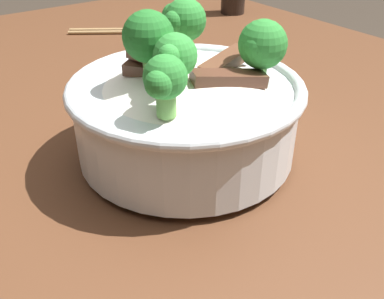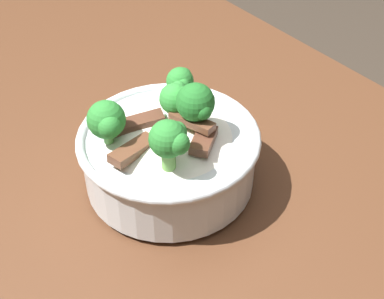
{
  "view_description": "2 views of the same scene",
  "coord_description": "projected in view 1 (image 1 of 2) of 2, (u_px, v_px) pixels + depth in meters",
  "views": [
    {
      "loc": [
        -0.32,
        0.28,
        1.01
      ],
      "look_at": [
        -0.04,
        0.07,
        0.79
      ],
      "focal_mm": 40.65,
      "sensor_mm": 36.0,
      "label": 1
    },
    {
      "loc": [
        0.44,
        -0.24,
        1.28
      ],
      "look_at": [
        0.03,
        0.07,
        0.84
      ],
      "focal_mm": 50.99,
      "sensor_mm": 36.0,
      "label": 2
    }
  ],
  "objects": [
    {
      "name": "dining_table",
      "position": [
        223.0,
        196.0,
        0.53
      ],
      "size": [
        1.39,
        0.94,
        0.76
      ],
      "color": "#56331E",
      "rests_on": "ground"
    },
    {
      "name": "rice_bowl",
      "position": [
        186.0,
        105.0,
        0.43
      ],
      "size": [
        0.23,
        0.23,
        0.15
      ],
      "color": "silver",
      "rests_on": "dining_table"
    },
    {
      "name": "chopsticks_pair",
      "position": [
        126.0,
        31.0,
        0.83
      ],
      "size": [
        0.14,
        0.19,
        0.01
      ],
      "color": "#9E7A4C",
      "rests_on": "dining_table"
    }
  ]
}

